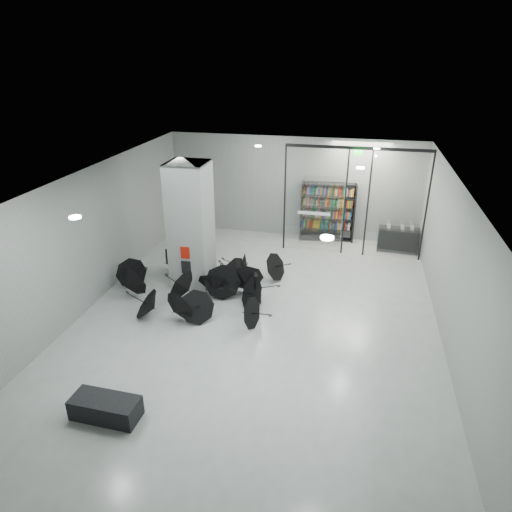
% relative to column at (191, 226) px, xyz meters
% --- Properties ---
extents(room, '(14.00, 14.02, 4.01)m').
position_rel_column_xyz_m(room, '(2.50, -2.00, 0.84)').
color(room, gray).
rests_on(room, ground).
extents(column, '(1.20, 1.20, 4.00)m').
position_rel_column_xyz_m(column, '(0.00, 0.00, 0.00)').
color(column, slate).
rests_on(column, ground).
extents(fire_cabinet, '(0.28, 0.04, 0.38)m').
position_rel_column_xyz_m(fire_cabinet, '(0.00, -0.62, -0.65)').
color(fire_cabinet, '#A50A07').
rests_on(fire_cabinet, column).
extents(info_panel, '(0.30, 0.03, 0.42)m').
position_rel_column_xyz_m(info_panel, '(0.00, -0.62, -1.15)').
color(info_panel, black).
rests_on(info_panel, column).
extents(exit_sign, '(0.30, 0.06, 0.15)m').
position_rel_column_xyz_m(exit_sign, '(4.90, 3.30, 1.82)').
color(exit_sign, '#0CE533').
rests_on(exit_sign, room).
extents(glass_partition, '(5.06, 0.08, 4.00)m').
position_rel_column_xyz_m(glass_partition, '(4.89, 3.50, 0.18)').
color(glass_partition, silver).
rests_on(glass_partition, ground).
extents(bench, '(1.45, 0.66, 0.46)m').
position_rel_column_xyz_m(bench, '(0.25, -6.14, -1.77)').
color(bench, black).
rests_on(bench, ground).
extents(bookshelf, '(2.16, 0.70, 2.33)m').
position_rel_column_xyz_m(bookshelf, '(3.92, 4.75, -0.83)').
color(bookshelf, black).
rests_on(bookshelf, ground).
extents(shop_counter, '(1.52, 0.69, 0.89)m').
position_rel_column_xyz_m(shop_counter, '(6.67, 4.19, -1.55)').
color(shop_counter, black).
rests_on(shop_counter, ground).
extents(umbrella_cluster, '(5.64, 4.45, 1.30)m').
position_rel_column_xyz_m(umbrella_cluster, '(0.84, -0.87, -1.69)').
color(umbrella_cluster, black).
rests_on(umbrella_cluster, ground).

